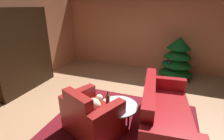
# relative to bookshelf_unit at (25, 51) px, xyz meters

# --- Properties ---
(ground_plane) EXTENTS (7.09, 7.09, 0.00)m
(ground_plane) POSITION_rel_bookshelf_unit_xyz_m (2.69, -0.34, -1.02)
(ground_plane) COLOR tan
(wall_back) EXTENTS (5.91, 0.06, 2.65)m
(wall_back) POSITION_rel_bookshelf_unit_xyz_m (2.69, 2.65, 0.30)
(wall_back) COLOR #D68358
(wall_back) RESTS_ON ground
(wall_left) EXTENTS (0.06, 6.03, 2.65)m
(wall_left) POSITION_rel_bookshelf_unit_xyz_m (-0.23, -0.34, 0.30)
(wall_left) COLOR #D68358
(wall_left) RESTS_ON ground
(area_rug) EXTENTS (2.70, 2.40, 0.01)m
(area_rug) POSITION_rel_bookshelf_unit_xyz_m (2.83, -0.72, -1.02)
(area_rug) COLOR maroon
(area_rug) RESTS_ON ground
(bookshelf_unit) EXTENTS (0.32, 1.69, 2.07)m
(bookshelf_unit) POSITION_rel_bookshelf_unit_xyz_m (0.00, 0.00, 0.00)
(bookshelf_unit) COLOR black
(bookshelf_unit) RESTS_ON ground
(armchair_red) EXTENTS (1.14, 1.02, 0.86)m
(armchair_red) POSITION_rel_bookshelf_unit_xyz_m (2.36, -1.01, -0.70)
(armchair_red) COLOR maroon
(armchair_red) RESTS_ON ground
(couch_red) EXTENTS (1.00, 1.92, 0.88)m
(couch_red) POSITION_rel_bookshelf_unit_xyz_m (3.53, -0.53, -0.72)
(couch_red) COLOR maroon
(couch_red) RESTS_ON ground
(coffee_table) EXTENTS (0.70, 0.70, 0.43)m
(coffee_table) POSITION_rel_bookshelf_unit_xyz_m (2.76, -0.69, -0.63)
(coffee_table) COLOR black
(coffee_table) RESTS_ON ground
(book_stack_on_table) EXTENTS (0.20, 0.18, 0.10)m
(book_stack_on_table) POSITION_rel_bookshelf_unit_xyz_m (2.73, -0.73, -0.55)
(book_stack_on_table) COLOR red
(book_stack_on_table) RESTS_ON coffee_table
(bottle_on_table) EXTENTS (0.07, 0.07, 0.29)m
(bottle_on_table) POSITION_rel_bookshelf_unit_xyz_m (2.58, -0.76, -0.47)
(bottle_on_table) COLOR #602710
(bottle_on_table) RESTS_ON coffee_table
(decorated_tree) EXTENTS (0.98, 0.98, 1.26)m
(decorated_tree) POSITION_rel_bookshelf_unit_xyz_m (3.72, 2.05, -0.39)
(decorated_tree) COLOR brown
(decorated_tree) RESTS_ON ground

